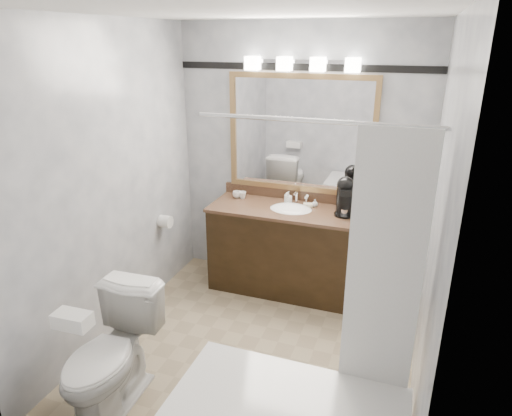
% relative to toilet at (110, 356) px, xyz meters
% --- Properties ---
extents(room, '(2.42, 2.62, 2.52)m').
position_rel_toilet_xyz_m(room, '(0.69, 0.86, 0.85)').
color(room, tan).
rests_on(room, ground).
extents(vanity, '(1.53, 0.58, 0.97)m').
position_rel_toilet_xyz_m(vanity, '(0.69, 1.88, 0.04)').
color(vanity, black).
rests_on(vanity, ground).
extents(mirror, '(1.40, 0.04, 1.10)m').
position_rel_toilet_xyz_m(mirror, '(0.69, 2.14, 1.10)').
color(mirror, '#A67E4B').
rests_on(mirror, room).
extents(vanity_light_bar, '(1.02, 0.14, 0.12)m').
position_rel_toilet_xyz_m(vanity_light_bar, '(0.69, 2.09, 1.73)').
color(vanity_light_bar, silver).
rests_on(vanity_light_bar, room).
extents(accent_stripe, '(2.40, 0.01, 0.06)m').
position_rel_toilet_xyz_m(accent_stripe, '(0.69, 2.15, 1.70)').
color(accent_stripe, black).
rests_on(accent_stripe, room).
extents(tp_roll, '(0.11, 0.12, 0.12)m').
position_rel_toilet_xyz_m(tp_roll, '(-0.45, 1.52, 0.30)').
color(tp_roll, white).
rests_on(tp_roll, room).
extents(toilet, '(0.48, 0.80, 0.80)m').
position_rel_toilet_xyz_m(toilet, '(0.00, 0.00, 0.00)').
color(toilet, white).
rests_on(toilet, ground).
extents(tissue_box, '(0.22, 0.13, 0.09)m').
position_rel_toilet_xyz_m(tissue_box, '(0.00, -0.26, 0.45)').
color(tissue_box, white).
rests_on(tissue_box, toilet).
extents(coffee_maker, '(0.18, 0.23, 0.35)m').
position_rel_toilet_xyz_m(coffee_maker, '(1.17, 1.92, 0.63)').
color(coffee_maker, black).
rests_on(coffee_maker, vanity).
extents(cup_left, '(0.11, 0.11, 0.07)m').
position_rel_toilet_xyz_m(cup_left, '(0.10, 2.00, 0.48)').
color(cup_left, white).
rests_on(cup_left, vanity).
extents(cup_right, '(0.09, 0.09, 0.07)m').
position_rel_toilet_xyz_m(cup_right, '(0.16, 2.00, 0.48)').
color(cup_right, white).
rests_on(cup_right, vanity).
extents(soap_bottle_a, '(0.07, 0.07, 0.12)m').
position_rel_toilet_xyz_m(soap_bottle_a, '(0.63, 2.00, 0.51)').
color(soap_bottle_a, white).
rests_on(soap_bottle_a, vanity).
extents(soap_bottle_b, '(0.06, 0.06, 0.07)m').
position_rel_toilet_xyz_m(soap_bottle_b, '(0.89, 2.01, 0.48)').
color(soap_bottle_b, white).
rests_on(soap_bottle_b, vanity).
extents(soap_bar, '(0.10, 0.07, 0.03)m').
position_rel_toilet_xyz_m(soap_bar, '(0.83, 1.99, 0.46)').
color(soap_bar, beige).
rests_on(soap_bar, vanity).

